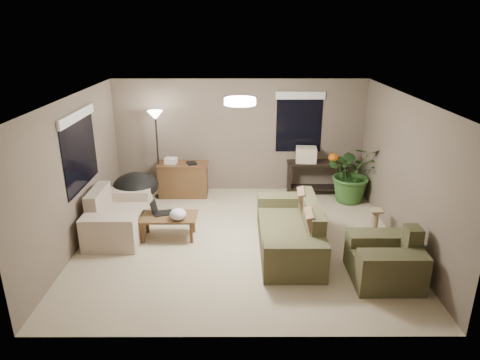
{
  "coord_description": "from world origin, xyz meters",
  "views": [
    {
      "loc": [
        -0.02,
        -6.73,
        3.57
      ],
      "look_at": [
        0.0,
        0.2,
        1.05
      ],
      "focal_mm": 32.0,
      "sensor_mm": 36.0,
      "label": 1
    }
  ],
  "objects_px": {
    "main_sofa": "(291,233)",
    "floor_lamp": "(156,126)",
    "console_table": "(316,175)",
    "desk": "(183,179)",
    "houseplant": "(353,179)",
    "cat_scratching_post": "(374,224)",
    "papasan_chair": "(136,190)",
    "coffee_table": "(168,219)",
    "armchair": "(385,261)",
    "loveseat": "(117,218)"
  },
  "relations": [
    {
      "from": "main_sofa",
      "to": "floor_lamp",
      "type": "height_order",
      "value": "floor_lamp"
    },
    {
      "from": "main_sofa",
      "to": "console_table",
      "type": "distance_m",
      "value": 2.63
    },
    {
      "from": "desk",
      "to": "houseplant",
      "type": "relative_size",
      "value": 0.86
    },
    {
      "from": "floor_lamp",
      "to": "cat_scratching_post",
      "type": "distance_m",
      "value": 4.74
    },
    {
      "from": "console_table",
      "to": "cat_scratching_post",
      "type": "height_order",
      "value": "console_table"
    },
    {
      "from": "papasan_chair",
      "to": "cat_scratching_post",
      "type": "xyz_separation_m",
      "value": [
        4.48,
        -1.08,
        -0.25
      ]
    },
    {
      "from": "console_table",
      "to": "houseplant",
      "type": "xyz_separation_m",
      "value": [
        0.7,
        -0.4,
        0.06
      ]
    },
    {
      "from": "coffee_table",
      "to": "floor_lamp",
      "type": "relative_size",
      "value": 0.52
    },
    {
      "from": "main_sofa",
      "to": "coffee_table",
      "type": "relative_size",
      "value": 2.2
    },
    {
      "from": "cat_scratching_post",
      "to": "coffee_table",
      "type": "bearing_deg",
      "value": -178.79
    },
    {
      "from": "main_sofa",
      "to": "houseplant",
      "type": "xyz_separation_m",
      "value": [
        1.54,
        2.09,
        0.2
      ]
    },
    {
      "from": "main_sofa",
      "to": "houseplant",
      "type": "distance_m",
      "value": 2.6
    },
    {
      "from": "desk",
      "to": "papasan_chair",
      "type": "relative_size",
      "value": 0.94
    },
    {
      "from": "armchair",
      "to": "console_table",
      "type": "relative_size",
      "value": 0.77
    },
    {
      "from": "desk",
      "to": "cat_scratching_post",
      "type": "distance_m",
      "value": 4.12
    },
    {
      "from": "console_table",
      "to": "main_sofa",
      "type": "bearing_deg",
      "value": -108.63
    },
    {
      "from": "floor_lamp",
      "to": "loveseat",
      "type": "bearing_deg",
      "value": -105.26
    },
    {
      "from": "houseplant",
      "to": "console_table",
      "type": "bearing_deg",
      "value": 150.33
    },
    {
      "from": "loveseat",
      "to": "armchair",
      "type": "distance_m",
      "value": 4.61
    },
    {
      "from": "desk",
      "to": "papasan_chair",
      "type": "height_order",
      "value": "papasan_chair"
    },
    {
      "from": "main_sofa",
      "to": "cat_scratching_post",
      "type": "height_order",
      "value": "main_sofa"
    },
    {
      "from": "console_table",
      "to": "cat_scratching_post",
      "type": "relative_size",
      "value": 2.6
    },
    {
      "from": "main_sofa",
      "to": "loveseat",
      "type": "relative_size",
      "value": 1.37
    },
    {
      "from": "armchair",
      "to": "console_table",
      "type": "height_order",
      "value": "armchair"
    },
    {
      "from": "armchair",
      "to": "floor_lamp",
      "type": "relative_size",
      "value": 0.52
    },
    {
      "from": "loveseat",
      "to": "papasan_chair",
      "type": "bearing_deg",
      "value": 81.96
    },
    {
      "from": "main_sofa",
      "to": "console_table",
      "type": "xyz_separation_m",
      "value": [
        0.84,
        2.49,
        0.14
      ]
    },
    {
      "from": "desk",
      "to": "papasan_chair",
      "type": "distance_m",
      "value": 1.19
    },
    {
      "from": "papasan_chair",
      "to": "houseplant",
      "type": "relative_size",
      "value": 0.92
    },
    {
      "from": "loveseat",
      "to": "cat_scratching_post",
      "type": "relative_size",
      "value": 3.2
    },
    {
      "from": "loveseat",
      "to": "desk",
      "type": "bearing_deg",
      "value": 61.68
    },
    {
      "from": "coffee_table",
      "to": "console_table",
      "type": "bearing_deg",
      "value": 35.25
    },
    {
      "from": "floor_lamp",
      "to": "console_table",
      "type": "bearing_deg",
      "value": 3.03
    },
    {
      "from": "armchair",
      "to": "cat_scratching_post",
      "type": "height_order",
      "value": "armchair"
    },
    {
      "from": "loveseat",
      "to": "houseplant",
      "type": "relative_size",
      "value": 1.25
    },
    {
      "from": "coffee_table",
      "to": "desk",
      "type": "bearing_deg",
      "value": 89.33
    },
    {
      "from": "cat_scratching_post",
      "to": "armchair",
      "type": "bearing_deg",
      "value": -100.69
    },
    {
      "from": "armchair",
      "to": "cat_scratching_post",
      "type": "xyz_separation_m",
      "value": [
        0.27,
        1.4,
        -0.08
      ]
    },
    {
      "from": "main_sofa",
      "to": "armchair",
      "type": "bearing_deg",
      "value": -35.82
    },
    {
      "from": "desk",
      "to": "console_table",
      "type": "distance_m",
      "value": 2.94
    },
    {
      "from": "coffee_table",
      "to": "papasan_chair",
      "type": "bearing_deg",
      "value": 125.16
    },
    {
      "from": "coffee_table",
      "to": "cat_scratching_post",
      "type": "distance_m",
      "value": 3.67
    },
    {
      "from": "armchair",
      "to": "desk",
      "type": "xyz_separation_m",
      "value": [
        -3.38,
        3.32,
        0.08
      ]
    },
    {
      "from": "loveseat",
      "to": "cat_scratching_post",
      "type": "xyz_separation_m",
      "value": [
        4.62,
        -0.1,
        -0.08
      ]
    },
    {
      "from": "coffee_table",
      "to": "console_table",
      "type": "xyz_separation_m",
      "value": [
        2.96,
        2.09,
        0.08
      ]
    },
    {
      "from": "loveseat",
      "to": "houseplant",
      "type": "xyz_separation_m",
      "value": [
        4.61,
        1.51,
        0.2
      ]
    },
    {
      "from": "floor_lamp",
      "to": "cat_scratching_post",
      "type": "height_order",
      "value": "floor_lamp"
    },
    {
      "from": "houseplant",
      "to": "papasan_chair",
      "type": "bearing_deg",
      "value": -173.21
    },
    {
      "from": "main_sofa",
      "to": "cat_scratching_post",
      "type": "bearing_deg",
      "value": 17.07
    },
    {
      "from": "desk",
      "to": "floor_lamp",
      "type": "distance_m",
      "value": 1.32
    }
  ]
}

